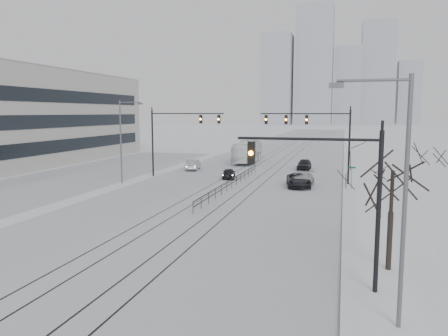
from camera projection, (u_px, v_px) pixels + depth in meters
ground at (31, 323)px, 16.06m from camera, size 500.00×500.00×0.00m
road at (276, 159)px, 73.46m from camera, size 22.00×260.00×0.02m
sidewalk_east at (360, 161)px, 69.90m from camera, size 5.00×260.00×0.16m
curb at (344, 160)px, 70.55m from camera, size 0.10×260.00×0.12m
parking_strip at (88, 174)px, 54.79m from camera, size 14.00×60.00×0.03m
tram_rails at (252, 175)px, 54.32m from camera, size 5.30×180.00×0.01m
skyline at (336, 76)px, 272.62m from camera, size 96.00×48.00×72.00m
traffic_mast_near at (339, 188)px, 18.39m from camera, size 6.10×0.37×7.00m
traffic_mast_ne at (317, 131)px, 46.67m from camera, size 9.60×0.37×8.00m
traffic_mast_nw at (175, 131)px, 52.03m from camera, size 9.10×0.37×8.00m
street_light_east at (396, 186)px, 14.94m from camera, size 2.73×0.25×9.00m
street_light_west at (123, 136)px, 47.30m from camera, size 2.73×0.25×9.00m
bare_tree at (392, 181)px, 20.64m from camera, size 4.40×4.40×6.10m
median_fence at (232, 183)px, 44.69m from camera, size 0.06×24.00×1.00m
street_sign at (352, 174)px, 43.37m from camera, size 0.70×0.06×2.40m
sedan_sb_inner at (229, 173)px, 51.26m from camera, size 2.15×3.83×1.23m
sedan_sb_outer at (193, 165)px, 58.93m from camera, size 2.23×4.50×1.42m
sedan_nb_front at (299, 180)px, 45.36m from camera, size 3.12×5.37×1.41m
sedan_nb_right at (302, 180)px, 45.47m from camera, size 2.35×5.02×1.42m
sedan_nb_far at (304, 164)px, 59.21m from camera, size 1.78×4.28×1.45m
box_truck at (248, 152)px, 67.69m from camera, size 3.12×11.87×3.28m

